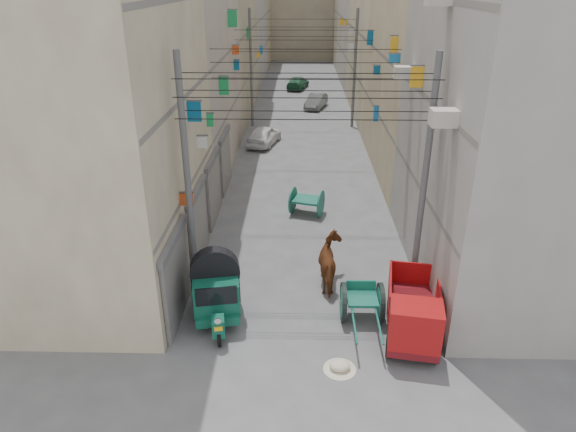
{
  "coord_description": "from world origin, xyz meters",
  "views": [
    {
      "loc": [
        -0.19,
        -8.59,
        9.77
      ],
      "look_at": [
        -0.54,
        6.5,
        2.77
      ],
      "focal_mm": 32.0,
      "sensor_mm": 36.0,
      "label": 1
    }
  ],
  "objects_px": {
    "auto_rickshaw": "(216,288)",
    "tonga_cart": "(362,302)",
    "second_cart": "(307,201)",
    "feed_sack": "(340,365)",
    "distant_car_grey": "(316,101)",
    "mini_truck": "(413,319)",
    "horse": "(332,263)",
    "distant_car_green": "(298,83)",
    "distant_car_white": "(264,135)"
  },
  "relations": [
    {
      "from": "second_cart",
      "to": "distant_car_white",
      "type": "bearing_deg",
      "value": 120.27
    },
    {
      "from": "horse",
      "to": "distant_car_white",
      "type": "bearing_deg",
      "value": -83.22
    },
    {
      "from": "tonga_cart",
      "to": "distant_car_green",
      "type": "relative_size",
      "value": 0.7
    },
    {
      "from": "feed_sack",
      "to": "distant_car_green",
      "type": "relative_size",
      "value": 0.14
    },
    {
      "from": "feed_sack",
      "to": "horse",
      "type": "height_order",
      "value": "horse"
    },
    {
      "from": "tonga_cart",
      "to": "mini_truck",
      "type": "relative_size",
      "value": 0.81
    },
    {
      "from": "auto_rickshaw",
      "to": "mini_truck",
      "type": "relative_size",
      "value": 0.81
    },
    {
      "from": "tonga_cart",
      "to": "feed_sack",
      "type": "xyz_separation_m",
      "value": [
        -0.83,
        -2.33,
        -0.51
      ]
    },
    {
      "from": "second_cart",
      "to": "horse",
      "type": "relative_size",
      "value": 0.81
    },
    {
      "from": "horse",
      "to": "distant_car_grey",
      "type": "distance_m",
      "value": 27.07
    },
    {
      "from": "auto_rickshaw",
      "to": "mini_truck",
      "type": "height_order",
      "value": "auto_rickshaw"
    },
    {
      "from": "tonga_cart",
      "to": "distant_car_grey",
      "type": "relative_size",
      "value": 0.8
    },
    {
      "from": "second_cart",
      "to": "feed_sack",
      "type": "distance_m",
      "value": 10.27
    },
    {
      "from": "tonga_cart",
      "to": "mini_truck",
      "type": "xyz_separation_m",
      "value": [
        1.34,
        -1.15,
        0.22
      ]
    },
    {
      "from": "auto_rickshaw",
      "to": "tonga_cart",
      "type": "xyz_separation_m",
      "value": [
        4.52,
        0.04,
        -0.46
      ]
    },
    {
      "from": "distant_car_white",
      "to": "distant_car_green",
      "type": "relative_size",
      "value": 0.92
    },
    {
      "from": "distant_car_grey",
      "to": "horse",
      "type": "bearing_deg",
      "value": -74.15
    },
    {
      "from": "feed_sack",
      "to": "auto_rickshaw",
      "type": "bearing_deg",
      "value": 148.18
    },
    {
      "from": "tonga_cart",
      "to": "distant_car_white",
      "type": "relative_size",
      "value": 0.76
    },
    {
      "from": "auto_rickshaw",
      "to": "second_cart",
      "type": "relative_size",
      "value": 1.64
    },
    {
      "from": "auto_rickshaw",
      "to": "second_cart",
      "type": "xyz_separation_m",
      "value": [
        2.89,
        7.93,
        -0.45
      ]
    },
    {
      "from": "distant_car_grey",
      "to": "distant_car_green",
      "type": "relative_size",
      "value": 0.88
    },
    {
      "from": "second_cart",
      "to": "feed_sack",
      "type": "relative_size",
      "value": 2.95
    },
    {
      "from": "distant_car_white",
      "to": "distant_car_grey",
      "type": "relative_size",
      "value": 1.05
    },
    {
      "from": "feed_sack",
      "to": "distant_car_green",
      "type": "height_order",
      "value": "distant_car_green"
    },
    {
      "from": "tonga_cart",
      "to": "distant_car_white",
      "type": "height_order",
      "value": "tonga_cart"
    },
    {
      "from": "distant_car_grey",
      "to": "distant_car_green",
      "type": "distance_m",
      "value": 8.33
    },
    {
      "from": "second_cart",
      "to": "distant_car_green",
      "type": "relative_size",
      "value": 0.43
    },
    {
      "from": "auto_rickshaw",
      "to": "second_cart",
      "type": "bearing_deg",
      "value": 59.76
    },
    {
      "from": "mini_truck",
      "to": "distant_car_green",
      "type": "bearing_deg",
      "value": 104.86
    },
    {
      "from": "horse",
      "to": "distant_car_green",
      "type": "relative_size",
      "value": 0.53
    },
    {
      "from": "mini_truck",
      "to": "distant_car_grey",
      "type": "relative_size",
      "value": 0.99
    },
    {
      "from": "distant_car_grey",
      "to": "second_cart",
      "type": "bearing_deg",
      "value": -76.45
    },
    {
      "from": "distant_car_green",
      "to": "tonga_cart",
      "type": "bearing_deg",
      "value": 105.84
    },
    {
      "from": "auto_rickshaw",
      "to": "tonga_cart",
      "type": "distance_m",
      "value": 4.54
    },
    {
      "from": "auto_rickshaw",
      "to": "feed_sack",
      "type": "xyz_separation_m",
      "value": [
        3.7,
        -2.29,
        -0.96
      ]
    },
    {
      "from": "auto_rickshaw",
      "to": "distant_car_green",
      "type": "distance_m",
      "value": 37.33
    },
    {
      "from": "auto_rickshaw",
      "to": "tonga_cart",
      "type": "relative_size",
      "value": 1.0
    },
    {
      "from": "second_cart",
      "to": "horse",
      "type": "xyz_separation_m",
      "value": [
        0.81,
        -5.93,
        0.22
      ]
    },
    {
      "from": "tonga_cart",
      "to": "distant_car_grey",
      "type": "xyz_separation_m",
      "value": [
        -0.64,
        29.03,
        -0.08
      ]
    },
    {
      "from": "distant_car_white",
      "to": "mini_truck",
      "type": "bearing_deg",
      "value": 120.11
    },
    {
      "from": "tonga_cart",
      "to": "horse",
      "type": "height_order",
      "value": "horse"
    },
    {
      "from": "mini_truck",
      "to": "second_cart",
      "type": "xyz_separation_m",
      "value": [
        -2.97,
        9.05,
        -0.22
      ]
    },
    {
      "from": "auto_rickshaw",
      "to": "distant_car_white",
      "type": "height_order",
      "value": "auto_rickshaw"
    },
    {
      "from": "mini_truck",
      "to": "distant_car_green",
      "type": "relative_size",
      "value": 0.87
    },
    {
      "from": "tonga_cart",
      "to": "second_cart",
      "type": "xyz_separation_m",
      "value": [
        -1.63,
        7.89,
        0.0
      ]
    },
    {
      "from": "horse",
      "to": "distant_car_white",
      "type": "height_order",
      "value": "horse"
    },
    {
      "from": "feed_sack",
      "to": "distant_car_grey",
      "type": "xyz_separation_m",
      "value": [
        0.19,
        31.36,
        0.43
      ]
    },
    {
      "from": "horse",
      "to": "distant_car_grey",
      "type": "height_order",
      "value": "horse"
    },
    {
      "from": "tonga_cart",
      "to": "distant_car_grey",
      "type": "height_order",
      "value": "tonga_cart"
    }
  ]
}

